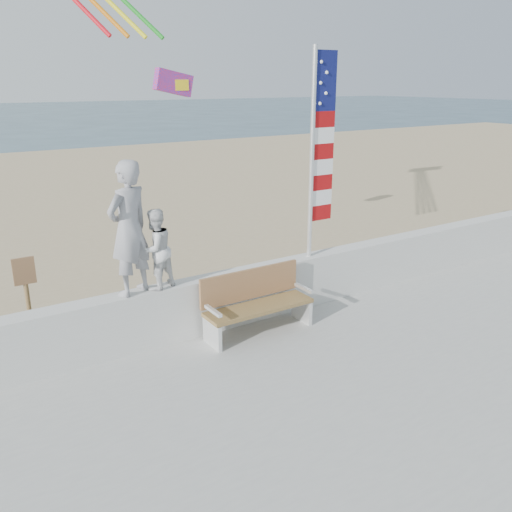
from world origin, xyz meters
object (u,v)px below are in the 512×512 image
at_px(adult, 129,229).
at_px(flag, 318,146).
at_px(child, 155,249).
at_px(bench, 256,301).

xyz_separation_m(adult, flag, (3.37, -0.00, 0.94)).
bearing_deg(child, flag, 160.78).
distance_m(adult, bench, 2.33).
bearing_deg(bench, flag, 16.51).
relative_size(adult, bench, 1.08).
distance_m(child, flag, 3.27).
xyz_separation_m(adult, child, (0.38, 0.00, -0.37)).
distance_m(bench, flag, 2.80).
xyz_separation_m(child, flag, (2.99, -0.00, 1.31)).
distance_m(child, bench, 1.82).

